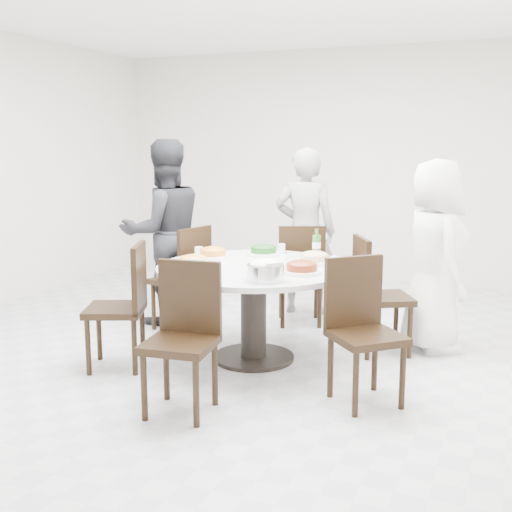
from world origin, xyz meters
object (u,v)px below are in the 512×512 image
at_px(chair_s, 180,341).
at_px(chair_se, 367,333).
at_px(chair_nw, 179,278).
at_px(chair_sw, 115,307).
at_px(diner_left, 164,232).
at_px(chair_n, 300,274).
at_px(beverage_bottle, 317,243).
at_px(rice_bowl, 265,272).
at_px(chair_ne, 383,295).
at_px(diner_right, 434,256).
at_px(soup_bowl, 192,268).
at_px(dining_table, 254,313).
at_px(diner_middle, 305,231).

xyz_separation_m(chair_s, chair_se, (1.05, 0.60, 0.00)).
xyz_separation_m(chair_nw, chair_s, (0.91, -1.63, 0.00)).
bearing_deg(chair_sw, diner_left, 170.70).
height_order(chair_n, chair_s, same).
bearing_deg(beverage_bottle, rice_bowl, -93.76).
height_order(chair_s, diner_left, diner_left).
height_order(chair_ne, chair_sw, same).
bearing_deg(chair_ne, diner_right, -83.18).
bearing_deg(chair_sw, soup_bowl, 80.39).
xyz_separation_m(chair_sw, rice_bowl, (1.17, 0.12, 0.33)).
bearing_deg(diner_right, rice_bowl, 111.96).
relative_size(chair_n, chair_s, 1.00).
xyz_separation_m(chair_n, soup_bowl, (-0.32, -1.54, 0.32)).
bearing_deg(soup_bowl, diner_left, 128.24).
bearing_deg(chair_nw, chair_n, 134.90).
distance_m(dining_table, diner_left, 1.45).
bearing_deg(diner_right, chair_ne, 95.51).
relative_size(chair_ne, diner_left, 0.55).
relative_size(chair_ne, chair_nw, 1.00).
height_order(dining_table, soup_bowl, soup_bowl).
distance_m(dining_table, chair_se, 1.13).
relative_size(chair_s, chair_se, 1.00).
xyz_separation_m(chair_n, chair_s, (-0.05, -2.22, 0.00)).
distance_m(chair_nw, beverage_bottle, 1.34).
xyz_separation_m(chair_n, chair_nw, (-0.96, -0.59, 0.00)).
bearing_deg(chair_ne, chair_nw, 62.39).
height_order(dining_table, diner_right, diner_right).
distance_m(chair_sw, rice_bowl, 1.22).
bearing_deg(chair_nw, diner_middle, 151.22).
bearing_deg(chair_s, chair_nw, 112.33).
distance_m(chair_ne, chair_s, 1.91).
relative_size(diner_right, rice_bowl, 5.98).
relative_size(chair_ne, diner_right, 0.61).
xyz_separation_m(chair_s, rice_bowl, (0.31, 0.66, 0.33)).
height_order(chair_ne, chair_s, same).
bearing_deg(chair_ne, rice_bowl, 119.18).
bearing_deg(chair_nw, beverage_bottle, 104.33).
bearing_deg(chair_n, rice_bowl, 77.08).
relative_size(diner_middle, diner_left, 0.96).
bearing_deg(soup_bowl, diner_middle, 82.88).
bearing_deg(chair_n, chair_se, 99.07).
distance_m(chair_sw, beverage_bottle, 1.70).
distance_m(chair_ne, rice_bowl, 1.23).
height_order(dining_table, diner_left, diner_left).
distance_m(chair_nw, diner_right, 2.24).
distance_m(diner_left, rice_bowl, 1.84).
xyz_separation_m(chair_ne, soup_bowl, (-1.21, -0.98, 0.32)).
distance_m(chair_s, soup_bowl, 0.80).
bearing_deg(diner_right, chair_n, 46.24).
height_order(diner_middle, beverage_bottle, diner_middle).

